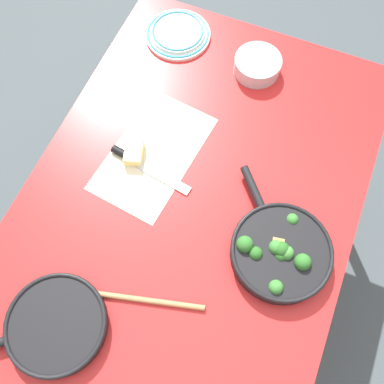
% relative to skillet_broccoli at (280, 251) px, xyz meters
% --- Properties ---
extents(ground_plane, '(14.00, 14.00, 0.00)m').
position_rel_skillet_broccoli_xyz_m(ground_plane, '(-0.07, -0.28, -0.77)').
color(ground_plane, '#424C51').
extents(dining_table_red, '(1.34, 0.93, 0.74)m').
position_rel_skillet_broccoli_xyz_m(dining_table_red, '(-0.07, -0.28, -0.10)').
color(dining_table_red, red).
rests_on(dining_table_red, ground_plane).
extents(skillet_broccoli, '(0.34, 0.32, 0.07)m').
position_rel_skillet_broccoli_xyz_m(skillet_broccoli, '(0.00, 0.00, 0.00)').
color(skillet_broccoli, black).
rests_on(skillet_broccoli, dining_table_red).
extents(skillet_eggs, '(0.30, 0.33, 0.04)m').
position_rel_skillet_broccoli_xyz_m(skillet_eggs, '(0.39, -0.46, -0.01)').
color(skillet_eggs, black).
rests_on(skillet_eggs, dining_table_red).
extents(wooden_spoon, '(0.13, 0.39, 0.02)m').
position_rel_skillet_broccoli_xyz_m(wooden_spoon, '(0.27, -0.37, -0.02)').
color(wooden_spoon, '#A87A4C').
rests_on(wooden_spoon, dining_table_red).
extents(parchment_sheet, '(0.42, 0.28, 0.00)m').
position_rel_skillet_broccoli_xyz_m(parchment_sheet, '(-0.15, -0.44, -0.03)').
color(parchment_sheet, beige).
rests_on(parchment_sheet, dining_table_red).
extents(grater_knife, '(0.07, 0.27, 0.02)m').
position_rel_skillet_broccoli_xyz_m(grater_knife, '(-0.10, -0.46, -0.02)').
color(grater_knife, silver).
rests_on(grater_knife, dining_table_red).
extents(cheese_block, '(0.09, 0.07, 0.04)m').
position_rel_skillet_broccoli_xyz_m(cheese_block, '(-0.13, -0.49, -0.01)').
color(cheese_block, '#EFD67A').
rests_on(cheese_block, dining_table_red).
extents(dinner_plate_stack, '(0.22, 0.22, 0.03)m').
position_rel_skillet_broccoli_xyz_m(dinner_plate_stack, '(-0.60, -0.55, -0.02)').
color(dinner_plate_stack, white).
rests_on(dinner_plate_stack, dining_table_red).
extents(prep_bowl_steel, '(0.15, 0.15, 0.05)m').
position_rel_skillet_broccoli_xyz_m(prep_bowl_steel, '(-0.56, -0.26, -0.00)').
color(prep_bowl_steel, '#B7B7BC').
rests_on(prep_bowl_steel, dining_table_red).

